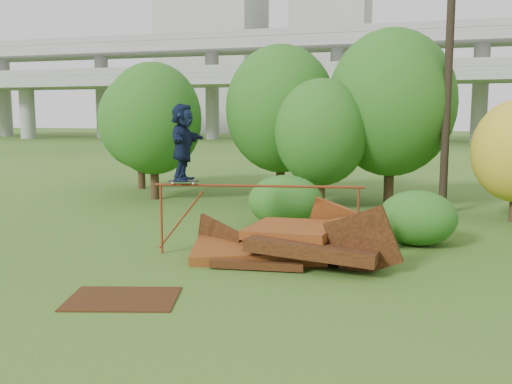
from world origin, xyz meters
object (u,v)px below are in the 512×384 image
(scrap_pile, at_px, (289,245))
(utility_pole, at_px, (449,54))
(skater, at_px, (183,142))
(flat_plate, at_px, (123,299))

(scrap_pile, height_order, utility_pole, utility_pole)
(scrap_pile, relative_size, skater, 2.87)
(skater, xyz_separation_m, flat_plate, (0.34, -3.66, -2.82))
(skater, relative_size, flat_plate, 0.92)
(scrap_pile, bearing_deg, utility_pole, 65.37)
(flat_plate, xyz_separation_m, utility_pole, (6.02, 11.88, 5.57))
(scrap_pile, relative_size, flat_plate, 2.65)
(flat_plate, bearing_deg, skater, 95.27)
(utility_pole, bearing_deg, flat_plate, -116.89)
(scrap_pile, xyz_separation_m, flat_plate, (-2.34, -3.85, -0.36))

